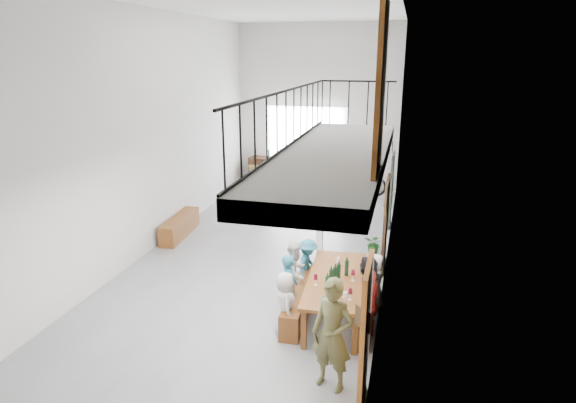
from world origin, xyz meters
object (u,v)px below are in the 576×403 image
(serving_counter, at_px, (276,172))
(bicycle_near, at_px, (342,180))
(tasting_table, at_px, (336,282))
(oak_barrel, at_px, (256,176))
(side_bench, at_px, (180,226))
(bench_inner, at_px, (300,301))
(host_standing, at_px, (332,335))

(serving_counter, bearing_deg, bicycle_near, -3.11)
(tasting_table, bearing_deg, oak_barrel, 113.34)
(tasting_table, bearing_deg, serving_counter, 108.84)
(side_bench, bearing_deg, bicycle_near, 54.87)
(side_bench, height_order, serving_counter, serving_counter)
(bench_inner, relative_size, serving_counter, 1.06)
(bench_inner, bearing_deg, oak_barrel, 110.83)
(bench_inner, bearing_deg, host_standing, -66.89)
(bench_inner, distance_m, bicycle_near, 7.98)
(tasting_table, xyz_separation_m, bench_inner, (-0.65, 0.05, -0.47))
(bench_inner, distance_m, oak_barrel, 8.75)
(oak_barrel, bearing_deg, tasting_table, -63.37)
(oak_barrel, distance_m, host_standing, 10.81)
(bicycle_near, bearing_deg, serving_counter, 95.40)
(tasting_table, distance_m, bicycle_near, 8.08)
(side_bench, distance_m, bicycle_near, 6.04)
(host_standing, bearing_deg, bench_inner, 131.49)
(serving_counter, bearing_deg, host_standing, -65.24)
(oak_barrel, relative_size, serving_counter, 0.42)
(serving_counter, height_order, host_standing, host_standing)
(tasting_table, height_order, host_standing, host_standing)
(bicycle_near, bearing_deg, oak_barrel, 101.90)
(serving_counter, xyz_separation_m, bicycle_near, (2.36, -0.34, -0.04))
(oak_barrel, height_order, host_standing, host_standing)
(oak_barrel, distance_m, bicycle_near, 3.03)
(tasting_table, relative_size, oak_barrel, 2.98)
(bench_inner, distance_m, side_bench, 4.90)
(bench_inner, height_order, bicycle_near, bicycle_near)
(bench_inner, height_order, serving_counter, serving_counter)
(oak_barrel, bearing_deg, bench_inner, -67.05)
(bench_inner, relative_size, host_standing, 1.24)
(tasting_table, height_order, bench_inner, tasting_table)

